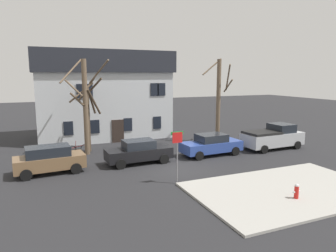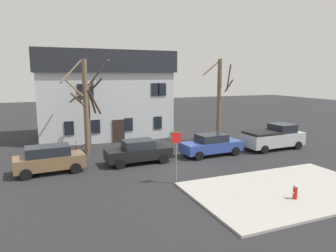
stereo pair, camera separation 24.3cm
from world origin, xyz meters
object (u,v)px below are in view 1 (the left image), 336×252
Objects in this scene: car_brown_wagon at (49,159)px; pickup_truck_silver at (273,137)px; building_main at (102,94)px; street_sign_pole at (177,148)px; tree_bare_mid at (87,115)px; car_blue_sedan at (211,145)px; tree_bare_far at (219,99)px; bicycle_leaning at (78,149)px; fire_hydrant at (297,191)px; car_black_sedan at (139,152)px; tree_bare_near at (85,103)px.

pickup_truck_silver reaches higher than car_brown_wagon.
street_sign_pole is at bearing -86.25° from building_main.
car_blue_sedan is at bearing -29.99° from tree_bare_mid.
tree_bare_mid is 0.77× the size of tree_bare_far.
building_main is 2.67× the size of car_blue_sedan.
building_main is 2.42× the size of pickup_truck_silver.
tree_bare_far is 4.42× the size of bicycle_leaning.
building_main is 21.33m from fire_hydrant.
street_sign_pole is (0.74, -4.86, 1.28)m from car_black_sedan.
tree_bare_mid is at bearing 109.38° from street_sign_pole.
car_black_sedan is 6.24× the size of fire_hydrant.
tree_bare_far reaches higher than tree_bare_near.
building_main is 15.92m from street_sign_pole.
fire_hydrant is 0.43× the size of bicycle_leaning.
building_main is 16.71m from pickup_truck_silver.
street_sign_pole reaches higher than bicycle_leaning.
building_main reaches higher than car_blue_sedan.
car_brown_wagon is 17.67m from pickup_truck_silver.
fire_hydrant is (-6.63, -9.21, -0.49)m from pickup_truck_silver.
car_black_sedan is 1.54× the size of street_sign_pole.
pickup_truck_silver is (11.78, -0.19, 0.16)m from car_black_sedan.
car_brown_wagon is 5.81× the size of fire_hydrant.
tree_bare_near reaches higher than car_black_sedan.
car_black_sedan is (2.97, -4.09, -3.18)m from tree_bare_near.
tree_bare_near reaches higher than bicycle_leaning.
tree_bare_near reaches higher than car_brown_wagon.
bicycle_leaning is (2.31, 4.43, -0.54)m from car_brown_wagon.
pickup_truck_silver is at bearing -16.16° from tree_bare_near.
building_main is 11.42m from car_black_sedan.
building_main reaches higher than street_sign_pole.
fire_hydrant is at bearing -40.50° from car_brown_wagon.
pickup_truck_silver is at bearing -53.37° from tree_bare_far.
car_black_sedan is 11.79m from pickup_truck_silver.
car_brown_wagon is at bearing -123.14° from tree_bare_mid.
fire_hydrant is at bearing -57.78° from bicycle_leaning.
fire_hydrant is (-3.70, -13.16, -3.52)m from tree_bare_far.
street_sign_pole is 10.42m from bicycle_leaning.
car_blue_sedan is (8.57, -4.95, -2.15)m from tree_bare_mid.
tree_bare_mid is at bearing 160.61° from pickup_truck_silver.
tree_bare_near is at bearing 121.05° from fire_hydrant.
car_black_sedan is at bearing 118.73° from fire_hydrant.
bicycle_leaning is (-3.58, 4.46, -0.47)m from car_black_sedan.
building_main is 2.98× the size of car_brown_wagon.
car_brown_wagon is 5.02m from bicycle_leaning.
tree_bare_far reaches higher than fire_hydrant.
tree_bare_near is at bearing 112.48° from street_sign_pole.
pickup_truck_silver is (14.49, -5.10, -1.99)m from tree_bare_mid.
fire_hydrant is at bearing -94.38° from car_blue_sedan.
car_black_sedan is 5.08m from street_sign_pole.
tree_bare_mid is 7.98× the size of fire_hydrant.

